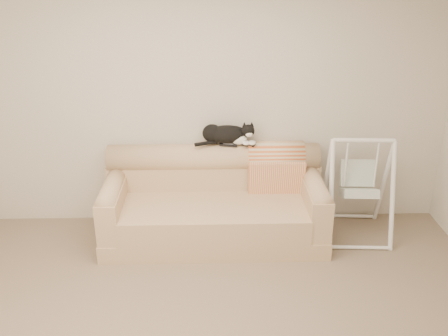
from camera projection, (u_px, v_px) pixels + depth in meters
name	position (u px, v px, depth m)	size (l,w,h in m)	color
room_shell	(202.00, 156.00, 3.10)	(5.04, 4.04, 2.60)	beige
sofa	(214.00, 204.00, 5.05)	(2.20, 0.93, 0.90)	tan
remote_a	(229.00, 145.00, 5.04)	(0.19, 0.09, 0.03)	black
remote_b	(247.00, 144.00, 5.05)	(0.17, 0.12, 0.02)	black
tuxedo_cat	(227.00, 134.00, 5.02)	(0.62, 0.23, 0.24)	black
throw_blanket	(275.00, 161.00, 5.12)	(0.57, 0.38, 0.58)	#D95E28
baby_swing	(358.00, 187.00, 5.01)	(0.68, 0.72, 1.06)	white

